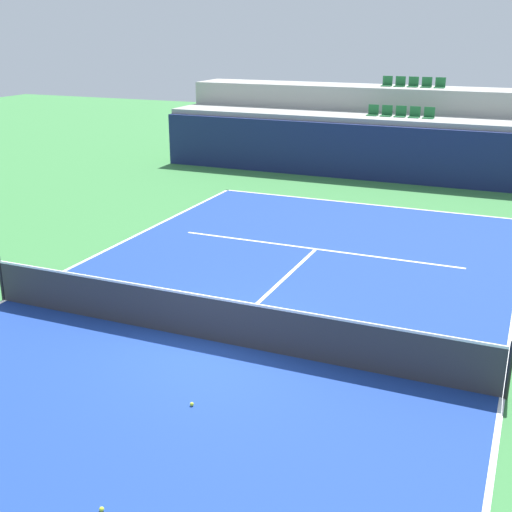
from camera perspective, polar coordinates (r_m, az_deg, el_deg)
ground_plane at (r=13.49m, az=-3.42°, el=-7.38°), size 80.00×80.00×0.00m
court_surface at (r=13.49m, az=-3.42°, el=-7.36°), size 11.00×24.00×0.01m
baseline_far at (r=24.13m, az=9.31°, el=4.43°), size 11.00×0.10×0.00m
sideline_left at (r=16.47m, az=-20.70°, el=-3.56°), size 0.10×24.00×0.00m
sideline_right at (r=12.33m, az=20.40°, el=-11.32°), size 0.10×24.00×0.00m
service_line_far at (r=19.00m, az=5.18°, el=0.60°), size 8.26×0.10×0.00m
centre_service_line at (r=16.16m, az=1.62°, el=-2.70°), size 0.10×6.40×0.00m
back_wall at (r=27.69m, az=11.49°, el=8.54°), size 20.40×0.30×2.26m
stands_tier_lower at (r=28.97m, az=12.07°, el=9.17°), size 20.40×2.40×2.47m
stands_tier_upper at (r=31.23m, az=13.04°, el=10.75°), size 20.40×2.40×3.49m
seating_row_lower at (r=28.87m, az=12.30°, el=11.86°), size 2.77×0.44×0.44m
seating_row_upper at (r=31.12m, az=13.34°, el=14.18°), size 2.77×0.44×0.44m
tennis_net at (r=13.28m, az=-3.47°, el=-5.41°), size 11.08×0.08×1.07m
tennis_ball_0 at (r=9.49m, az=-13.12°, el=-20.42°), size 0.07×0.07×0.07m
tennis_ball_2 at (r=11.40m, az=-5.53°, el=-12.55°), size 0.07×0.07×0.07m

